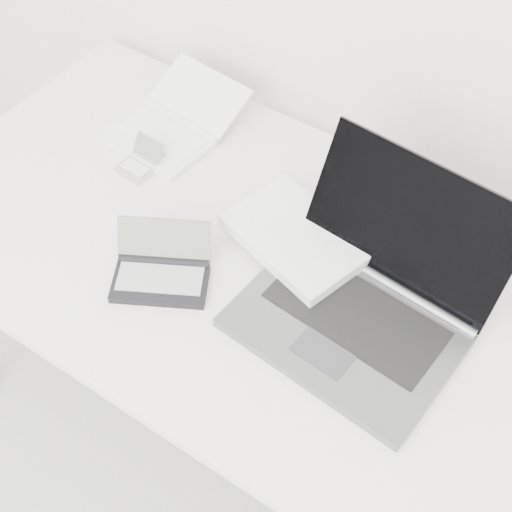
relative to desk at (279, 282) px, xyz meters
The scene contains 5 objects.
desk is the anchor object (origin of this frame).
laptop_large 0.16m from the desk, ahead, with size 0.56×0.42×0.25m.
netbook_open_white 0.47m from the desk, 155.26° to the left, with size 0.26×0.31×0.08m.
pda_silver 0.42m from the desk, behind, with size 0.08×0.10×0.06m.
palmtop_charcoal 0.24m from the desk, 140.58° to the right, with size 0.23×0.22×0.09m.
Camera 1 is at (0.44, 0.80, 1.84)m, focal length 50.00 mm.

